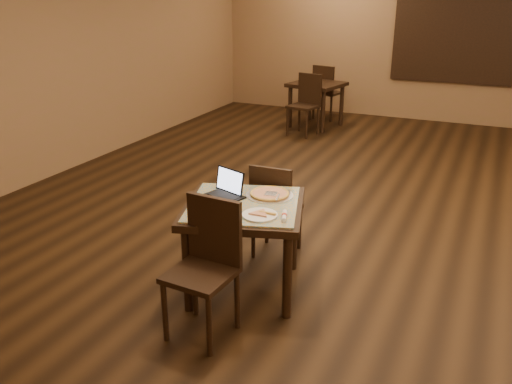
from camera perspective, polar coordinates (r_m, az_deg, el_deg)
The scene contains 17 objects.
ground at distance 6.03m, azimuth 10.24°, elevation -2.55°, with size 10.00×10.00×0.00m, color black.
wall_back at distance 10.51m, azimuth 18.08°, elevation 15.23°, with size 8.00×0.02×3.00m, color #855E43.
wall_left at distance 7.60m, azimuth -20.31°, elevation 13.14°, with size 0.02×10.00×3.00m, color #855E43.
mural at distance 10.41m, azimuth 20.89°, elevation 15.14°, with size 2.34×0.05×1.64m.
tiled_table at distance 4.30m, azimuth -1.30°, elevation -2.46°, with size 1.15×1.15×0.76m.
chair_main_near at distance 3.86m, azimuth -5.19°, elevation -7.09°, with size 0.46×0.46×1.00m.
chair_main_far at distance 4.88m, azimuth 1.91°, elevation -1.46°, with size 0.40×0.40×0.90m.
laptop at distance 4.41m, azimuth -3.10°, elevation 0.31°, with size 0.36×0.33×0.21m.
plate at distance 4.02m, azimuth 0.40°, elevation -2.45°, with size 0.27×0.27×0.01m, color white.
pizza_slice at distance 4.02m, azimuth 0.40°, elevation -2.27°, with size 0.17×0.17×0.02m, color beige, non-canonical shape.
pizza_pan at distance 4.42m, azimuth 1.45°, elevation -0.31°, with size 0.39×0.39×0.01m, color silver.
pizza_whole at distance 4.41m, azimuth 1.45°, elevation -0.15°, with size 0.32×0.32×0.02m.
spatula at distance 4.39m, azimuth 1.59°, elevation -0.16°, with size 0.10×0.23×0.01m, color silver.
napkin_roll at distance 3.99m, azimuth 3.00°, elevation -2.53°, with size 0.09×0.17×0.04m.
other_table_b at distance 9.71m, azimuth 6.40°, elevation 10.60°, with size 0.98×0.98×0.77m.
other_table_b_chair_near at distance 9.18m, azimuth 5.31°, elevation 9.53°, with size 0.51×0.51×1.00m.
other_table_b_chair_far at distance 10.28m, azimuth 7.34°, elevation 10.69°, with size 0.51×0.51×1.00m.
Camera 1 is at (1.28, -5.39, 2.37)m, focal length 38.00 mm.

